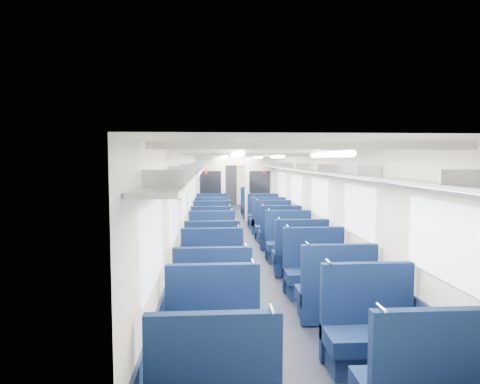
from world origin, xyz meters
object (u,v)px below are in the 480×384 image
(seat_9, at_px, (300,257))
(seat_15, at_px, (273,228))
(seat_22, at_px, (212,206))
(seat_5, at_px, (335,297))
(seat_16, at_px, (212,222))
(seat_23, at_px, (253,206))
(seat_4, at_px, (213,301))
(seat_7, at_px, (315,274))
(seat_18, at_px, (212,217))
(seat_10, at_px, (212,246))
(seat_14, at_px, (212,229))
(seat_13, at_px, (280,235))
(seat_2, at_px, (213,338))
(end_door, at_px, (229,184))
(bulkhead, at_px, (235,187))
(seat_3, at_px, (371,336))
(seat_11, at_px, (289,245))
(seat_21, at_px, (257,209))
(seat_6, at_px, (213,276))
(seat_8, at_px, (212,260))
(seat_12, at_px, (212,236))
(seat_17, at_px, (268,222))
(seat_20, at_px, (212,210))
(seat_19, at_px, (263,217))

(seat_9, height_order, seat_15, same)
(seat_22, bearing_deg, seat_5, -81.52)
(seat_16, relative_size, seat_23, 1.00)
(seat_4, distance_m, seat_7, 2.04)
(seat_18, xyz_separation_m, seat_23, (1.66, 3.02, 0.00))
(seat_10, relative_size, seat_22, 1.00)
(seat_14, relative_size, seat_16, 1.00)
(seat_13, relative_size, seat_16, 1.00)
(seat_2, height_order, seat_10, same)
(seat_13, bearing_deg, end_door, 94.65)
(seat_13, distance_m, seat_15, 1.05)
(bulkhead, bearing_deg, seat_3, -85.54)
(seat_11, xyz_separation_m, seat_23, (0.00, 7.72, 0.00))
(seat_2, xyz_separation_m, seat_21, (1.66, 11.15, 0.00))
(seat_13, bearing_deg, seat_7, -90.00)
(seat_6, distance_m, seat_7, 1.66)
(end_door, height_order, seat_6, end_door)
(bulkhead, height_order, seat_8, bulkhead)
(seat_21, bearing_deg, seat_15, -90.00)
(seat_14, xyz_separation_m, seat_23, (1.66, 5.50, 0.00))
(seat_10, relative_size, seat_15, 1.00)
(seat_16, bearing_deg, seat_13, -53.77)
(seat_9, bearing_deg, seat_22, 100.63)
(seat_2, xyz_separation_m, seat_12, (0.00, 5.76, 0.00))
(bulkhead, distance_m, seat_10, 6.08)
(seat_13, xyz_separation_m, seat_23, (0.00, 6.47, 0.00))
(seat_13, bearing_deg, seat_16, 126.23)
(seat_7, distance_m, seat_17, 5.72)
(end_door, height_order, seat_3, end_door)
(seat_5, height_order, seat_21, same)
(seat_4, relative_size, seat_20, 1.00)
(seat_9, bearing_deg, seat_11, 90.00)
(seat_23, bearing_deg, seat_9, -90.00)
(end_door, distance_m, seat_22, 3.87)
(seat_4, relative_size, seat_12, 1.00)
(seat_7, height_order, seat_19, same)
(seat_2, bearing_deg, seat_15, 76.46)
(seat_2, height_order, seat_11, same)
(seat_7, height_order, seat_18, same)
(seat_17, xyz_separation_m, seat_21, (0.00, 3.12, 0.00))
(seat_10, height_order, seat_20, same)
(seat_4, height_order, seat_14, same)
(seat_5, bearing_deg, seat_3, -90.00)
(seat_11, distance_m, seat_21, 6.56)
(seat_9, relative_size, seat_19, 1.00)
(seat_11, distance_m, seat_15, 2.30)
(seat_15, distance_m, seat_19, 2.23)
(seat_9, relative_size, seat_14, 1.00)
(seat_22, bearing_deg, seat_19, -62.63)
(seat_12, bearing_deg, seat_17, 53.77)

